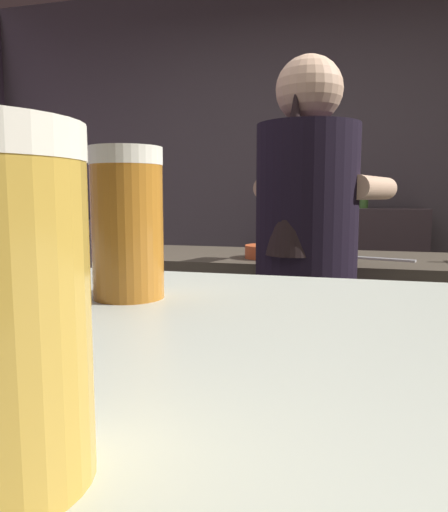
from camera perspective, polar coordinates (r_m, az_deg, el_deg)
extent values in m
cube|color=#534B4F|center=(3.62, 10.67, 9.38)|extent=(5.20, 0.10, 2.70)
cube|color=#494034|center=(2.23, 16.47, -12.24)|extent=(2.10, 0.60, 0.94)
cube|color=#3F3235|center=(3.39, 13.90, -4.00)|extent=(1.00, 0.36, 1.11)
cube|color=white|center=(3.96, -20.81, -3.46)|extent=(0.66, 0.55, 1.01)
cube|color=#262626|center=(3.59, -20.50, -3.68)|extent=(0.03, 0.03, 0.36)
cube|color=#D84C4C|center=(3.78, -24.57, -2.25)|extent=(0.10, 0.01, 0.12)
cube|color=#372D3F|center=(1.83, 9.16, -17.81)|extent=(0.28, 0.20, 0.85)
cylinder|color=black|center=(1.67, 9.64, 5.05)|extent=(0.34, 0.34, 0.58)
sphere|color=#D5AA87|center=(1.70, 9.93, 18.58)|extent=(0.22, 0.22, 0.22)
cone|color=black|center=(1.58, 8.23, 9.79)|extent=(0.18, 0.18, 0.53)
cylinder|color=#D5AA87|center=(1.88, 6.97, 7.80)|extent=(0.18, 0.33, 0.08)
cylinder|color=#D5AA87|center=(1.76, 16.99, 7.61)|extent=(0.18, 0.33, 0.08)
cylinder|color=#D5572A|center=(2.05, 5.21, 0.52)|extent=(0.20, 0.20, 0.05)
cube|color=silver|center=(2.08, 18.23, -0.35)|extent=(0.24, 0.10, 0.01)
cylinder|color=#B76E21|center=(0.51, -11.19, 2.72)|extent=(0.07, 0.07, 0.13)
cylinder|color=white|center=(0.51, -11.40, 11.37)|extent=(0.07, 0.07, 0.02)
cylinder|color=#497F34|center=(3.31, 16.02, 6.46)|extent=(0.06, 0.06, 0.12)
cylinder|color=#497F34|center=(3.31, 16.07, 7.96)|extent=(0.03, 0.03, 0.05)
cylinder|color=black|center=(3.31, 16.09, 8.47)|extent=(0.03, 0.03, 0.01)
cylinder|color=#D7D57D|center=(3.35, 13.03, 6.49)|extent=(0.06, 0.06, 0.12)
cylinder|color=#D7D57D|center=(3.35, 13.07, 7.87)|extent=(0.03, 0.03, 0.05)
cylinder|color=#333333|center=(3.35, 13.09, 8.35)|extent=(0.03, 0.03, 0.01)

